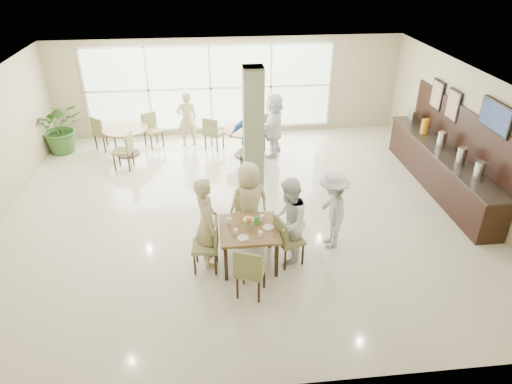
{
  "coord_description": "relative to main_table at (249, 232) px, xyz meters",
  "views": [
    {
      "loc": [
        -0.59,
        -8.45,
        5.19
      ],
      "look_at": [
        0.2,
        -1.2,
        1.1
      ],
      "focal_mm": 32.0,
      "sensor_mm": 36.0,
      "label": 1
    }
  ],
  "objects": [
    {
      "name": "ground",
      "position": [
        -0.0,
        1.84,
        -0.67
      ],
      "size": [
        10.0,
        10.0,
        0.0
      ],
      "primitive_type": "plane",
      "color": "beige",
      "rests_on": "ground"
    },
    {
      "name": "room_shell",
      "position": [
        -0.0,
        1.84,
        1.04
      ],
      "size": [
        10.0,
        10.0,
        10.0
      ],
      "color": "white",
      "rests_on": "ground"
    },
    {
      "name": "window_bank",
      "position": [
        -0.5,
        6.3,
        0.73
      ],
      "size": [
        7.0,
        0.04,
        7.0
      ],
      "color": "silver",
      "rests_on": "ground"
    },
    {
      "name": "column",
      "position": [
        0.4,
        3.04,
        0.73
      ],
      "size": [
        0.45,
        0.45,
        2.8
      ],
      "primitive_type": "cube",
      "color": "#676C4B",
      "rests_on": "ground"
    },
    {
      "name": "main_table",
      "position": [
        0.0,
        0.0,
        0.0
      ],
      "size": [
        1.03,
        1.03,
        0.75
      ],
      "color": "brown",
      "rests_on": "ground"
    },
    {
      "name": "round_table_left",
      "position": [
        -2.83,
        5.08,
        -0.07
      ],
      "size": [
        1.2,
        1.2,
        0.75
      ],
      "color": "brown",
      "rests_on": "ground"
    },
    {
      "name": "round_table_right",
      "position": [
        0.34,
        4.68,
        -0.09
      ],
      "size": [
        1.13,
        1.13,
        0.75
      ],
      "color": "brown",
      "rests_on": "ground"
    },
    {
      "name": "chairs_main_table",
      "position": [
        -0.03,
        -0.04,
        -0.19
      ],
      "size": [
        2.03,
        2.18,
        0.95
      ],
      "color": "olive",
      "rests_on": "ground"
    },
    {
      "name": "chairs_table_left",
      "position": [
        -2.82,
        5.09,
        -0.19
      ],
      "size": [
        1.96,
        1.9,
        0.95
      ],
      "color": "olive",
      "rests_on": "ground"
    },
    {
      "name": "chairs_table_right",
      "position": [
        0.3,
        4.67,
        -0.19
      ],
      "size": [
        2.07,
        1.92,
        0.95
      ],
      "color": "olive",
      "rests_on": "ground"
    },
    {
      "name": "tabletop_clutter",
      "position": [
        0.01,
        -0.0,
        0.14
      ],
      "size": [
        0.81,
        0.76,
        0.21
      ],
      "color": "white",
      "rests_on": "main_table"
    },
    {
      "name": "buffet_counter",
      "position": [
        4.69,
        2.35,
        -0.11
      ],
      "size": [
        0.64,
        4.7,
        1.95
      ],
      "color": "black",
      "rests_on": "ground"
    },
    {
      "name": "wall_tv",
      "position": [
        4.93,
        1.24,
        1.48
      ],
      "size": [
        0.06,
        1.0,
        0.58
      ],
      "color": "black",
      "rests_on": "ground"
    },
    {
      "name": "framed_art_a",
      "position": [
        4.94,
        2.84,
        1.18
      ],
      "size": [
        0.05,
        0.55,
        0.7
      ],
      "color": "black",
      "rests_on": "ground"
    },
    {
      "name": "framed_art_b",
      "position": [
        4.94,
        3.64,
        1.18
      ],
      "size": [
        0.05,
        0.55,
        0.7
      ],
      "color": "black",
      "rests_on": "ground"
    },
    {
      "name": "potted_plant",
      "position": [
        -4.58,
        5.46,
        0.04
      ],
      "size": [
        1.51,
        1.51,
        1.42
      ],
      "primitive_type": "imported",
      "rotation": [
        0.0,
        0.0,
        0.2
      ],
      "color": "#366628",
      "rests_on": "ground"
    },
    {
      "name": "teen_left",
      "position": [
        -0.73,
        0.1,
        0.19
      ],
      "size": [
        0.54,
        0.7,
        1.71
      ],
      "primitive_type": "imported",
      "rotation": [
        0.0,
        0.0,
        1.81
      ],
      "color": "tan",
      "rests_on": "ground"
    },
    {
      "name": "teen_far",
      "position": [
        0.07,
        0.72,
        0.16
      ],
      "size": [
        0.9,
        0.67,
        1.64
      ],
      "primitive_type": "imported",
      "rotation": [
        0.0,
        0.0,
        3.47
      ],
      "color": "tan",
      "rests_on": "ground"
    },
    {
      "name": "teen_right",
      "position": [
        0.7,
        0.03,
        0.15
      ],
      "size": [
        0.82,
        0.94,
        1.64
      ],
      "primitive_type": "imported",
      "rotation": [
        0.0,
        0.0,
        -1.86
      ],
      "color": "white",
      "rests_on": "ground"
    },
    {
      "name": "teen_standing",
      "position": [
        1.59,
        0.4,
        0.11
      ],
      "size": [
        0.58,
        1.0,
        1.54
      ],
      "primitive_type": "imported",
      "rotation": [
        0.0,
        0.0,
        -1.58
      ],
      "color": "#B5B5B8",
      "rests_on": "ground"
    },
    {
      "name": "adult_a",
      "position": [
        0.37,
        3.84,
        0.17
      ],
      "size": [
        1.1,
        0.83,
        1.66
      ],
      "primitive_type": "imported",
      "rotation": [
        0.0,
        0.0,
        -0.32
      ],
      "color": "#4169C4",
      "rests_on": "ground"
    },
    {
      "name": "adult_b",
      "position": [
        1.1,
        4.67,
        0.19
      ],
      "size": [
        1.25,
        1.73,
        1.71
      ],
      "primitive_type": "imported",
      "rotation": [
        0.0,
        0.0,
        -1.97
      ],
      "color": "white",
      "rests_on": "ground"
    },
    {
      "name": "adult_standing",
      "position": [
        -1.2,
        5.54,
        0.12
      ],
      "size": [
        0.64,
        0.5,
        1.56
      ],
      "primitive_type": "imported",
      "rotation": [
        0.0,
        0.0,
        3.39
      ],
      "color": "tan",
      "rests_on": "ground"
    }
  ]
}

